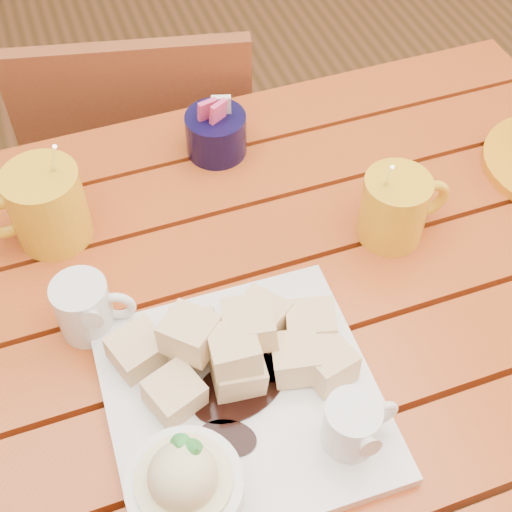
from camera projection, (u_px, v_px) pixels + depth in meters
name	position (u px, v px, depth m)	size (l,w,h in m)	color
table	(234.00, 367.00, 0.93)	(1.20, 0.79, 0.75)	maroon
dessert_plate	(233.00, 407.00, 0.74)	(0.29, 0.29, 0.12)	white
coffee_mug_left	(45.00, 206.00, 0.89)	(0.14, 0.10, 0.16)	gold
coffee_mug_right	(396.00, 207.00, 0.90)	(0.12, 0.08, 0.14)	gold
cream_pitcher	(85.00, 307.00, 0.81)	(0.09, 0.08, 0.08)	white
sugar_caddy	(216.00, 133.00, 1.01)	(0.09, 0.09, 0.09)	black
chair_far	(149.00, 173.00, 1.42)	(0.47, 0.47, 0.82)	brown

